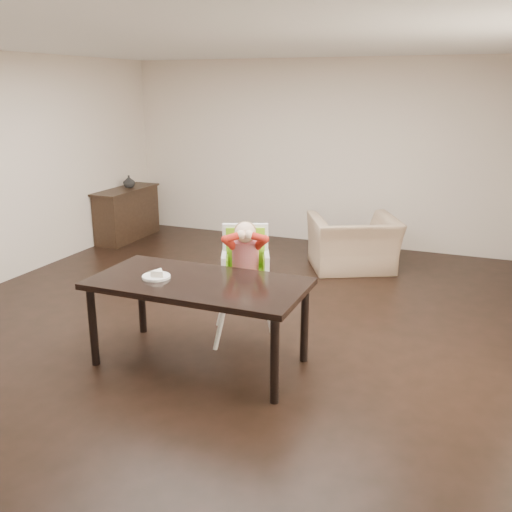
{
  "coord_description": "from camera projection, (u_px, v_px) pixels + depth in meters",
  "views": [
    {
      "loc": [
        2.36,
        -4.78,
        2.3
      ],
      "look_at": [
        0.53,
        -0.28,
        0.85
      ],
      "focal_mm": 40.0,
      "sensor_mm": 36.0,
      "label": 1
    }
  ],
  "objects": [
    {
      "name": "sideboard",
      "position": [
        127.0,
        214.0,
        8.88
      ],
      "size": [
        0.44,
        1.26,
        0.79
      ],
      "color": "black",
      "rests_on": "ground"
    },
    {
      "name": "room_walls",
      "position": [
        214.0,
        137.0,
        5.22
      ],
      "size": [
        6.02,
        7.02,
        2.71
      ],
      "color": "beige",
      "rests_on": "ground"
    },
    {
      "name": "ground",
      "position": [
        218.0,
        324.0,
        5.75
      ],
      "size": [
        7.0,
        7.0,
        0.0
      ],
      "primitive_type": "plane",
      "color": "black",
      "rests_on": "ground"
    },
    {
      "name": "high_chair",
      "position": [
        245.0,
        256.0,
        5.26
      ],
      "size": [
        0.62,
        0.62,
        1.13
      ],
      "rotation": [
        0.0,
        0.0,
        0.4
      ],
      "color": "white",
      "rests_on": "ground"
    },
    {
      "name": "dining_table",
      "position": [
        198.0,
        290.0,
        4.76
      ],
      "size": [
        1.8,
        0.9,
        0.75
      ],
      "color": "black",
      "rests_on": "ground"
    },
    {
      "name": "plate",
      "position": [
        157.0,
        275.0,
        4.8
      ],
      "size": [
        0.29,
        0.29,
        0.07
      ],
      "rotation": [
        0.0,
        0.0,
        -0.25
      ],
      "color": "white",
      "rests_on": "dining_table"
    },
    {
      "name": "armchair",
      "position": [
        354.0,
        235.0,
        7.34
      ],
      "size": [
        1.27,
        1.11,
        0.94
      ],
      "primitive_type": "imported",
      "rotation": [
        0.0,
        0.0,
        3.61
      ],
      "color": "tan",
      "rests_on": "ground"
    },
    {
      "name": "vase",
      "position": [
        129.0,
        182.0,
        8.83
      ],
      "size": [
        0.22,
        0.23,
        0.18
      ],
      "primitive_type": "imported",
      "rotation": [
        0.0,
        0.0,
        -0.23
      ],
      "color": "#99999E",
      "rests_on": "sideboard"
    }
  ]
}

